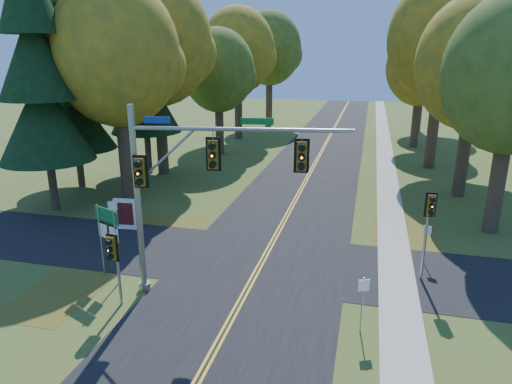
% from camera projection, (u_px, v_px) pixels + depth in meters
% --- Properties ---
extents(ground, '(160.00, 160.00, 0.00)m').
position_uv_depth(ground, '(253.00, 279.00, 20.17)').
color(ground, '#455B20').
rests_on(ground, ground).
extents(road_main, '(8.00, 160.00, 0.02)m').
position_uv_depth(road_main, '(253.00, 279.00, 20.17)').
color(road_main, black).
rests_on(road_main, ground).
extents(road_cross, '(60.00, 6.00, 0.02)m').
position_uv_depth(road_cross, '(263.00, 260.00, 22.03)').
color(road_cross, black).
rests_on(road_cross, ground).
extents(centerline_left, '(0.10, 160.00, 0.01)m').
position_uv_depth(centerline_left, '(250.00, 279.00, 20.19)').
color(centerline_left, gold).
rests_on(centerline_left, road_main).
extents(centerline_right, '(0.10, 160.00, 0.01)m').
position_uv_depth(centerline_right, '(255.00, 279.00, 20.14)').
color(centerline_right, gold).
rests_on(centerline_right, road_main).
extents(sidewalk_east, '(1.60, 160.00, 0.06)m').
position_uv_depth(sidewalk_east, '(399.00, 296.00, 18.73)').
color(sidewalk_east, '#9E998E').
rests_on(sidewalk_east, ground).
extents(leaf_patch_w_near, '(4.00, 6.00, 0.00)m').
position_uv_depth(leaf_patch_w_near, '(158.00, 233.00, 25.39)').
color(leaf_patch_w_near, brown).
rests_on(leaf_patch_w_near, ground).
extents(leaf_patch_e, '(3.50, 8.00, 0.00)m').
position_uv_depth(leaf_patch_e, '(405.00, 242.00, 24.16)').
color(leaf_patch_e, brown).
rests_on(leaf_patch_e, ground).
extents(leaf_patch_w_far, '(3.00, 5.00, 0.00)m').
position_uv_depth(leaf_patch_w_far, '(62.00, 292.00, 19.13)').
color(leaf_patch_w_far, brown).
rests_on(leaf_patch_w_far, ground).
extents(tree_w_a, '(8.00, 8.00, 14.15)m').
position_uv_depth(tree_w_a, '(118.00, 55.00, 28.67)').
color(tree_w_a, '#38281C').
rests_on(tree_w_a, ground).
extents(tree_w_b, '(8.60, 8.60, 15.38)m').
position_uv_depth(tree_w_b, '(157.00, 42.00, 34.95)').
color(tree_w_b, '#38281C').
rests_on(tree_w_b, ground).
extents(tree_e_b, '(7.60, 7.60, 13.33)m').
position_uv_depth(tree_e_b, '(476.00, 64.00, 29.47)').
color(tree_e_b, '#38281C').
rests_on(tree_e_b, ground).
extents(tree_w_c, '(6.80, 6.80, 11.91)m').
position_uv_depth(tree_w_c, '(219.00, 71.00, 42.75)').
color(tree_w_c, '#38281C').
rests_on(tree_w_c, ground).
extents(tree_e_c, '(8.80, 8.80, 15.79)m').
position_uv_depth(tree_e_c, '(444.00, 39.00, 36.72)').
color(tree_e_c, '#38281C').
rests_on(tree_e_c, ground).
extents(tree_w_d, '(8.20, 8.20, 14.56)m').
position_uv_depth(tree_w_d, '(239.00, 51.00, 50.42)').
color(tree_w_d, '#38281C').
rests_on(tree_w_d, ground).
extents(tree_e_d, '(7.00, 7.00, 12.32)m').
position_uv_depth(tree_e_d, '(422.00, 67.00, 46.09)').
color(tree_e_d, '#38281C').
rests_on(tree_e_d, ground).
extents(tree_w_e, '(8.40, 8.40, 14.97)m').
position_uv_depth(tree_w_e, '(270.00, 49.00, 60.17)').
color(tree_w_e, '#38281C').
rests_on(tree_w_e, ground).
extents(tree_e_e, '(7.80, 7.80, 13.74)m').
position_uv_depth(tree_e_e, '(425.00, 56.00, 55.46)').
color(tree_e_e, '#38281C').
rests_on(tree_e_e, ground).
extents(pine_a, '(5.60, 5.60, 19.48)m').
position_uv_depth(pine_a, '(36.00, 60.00, 26.40)').
color(pine_a, '#38281C').
rests_on(pine_a, ground).
extents(pine_b, '(5.60, 5.60, 17.31)m').
position_uv_depth(pine_b, '(69.00, 74.00, 31.69)').
color(pine_b, '#38281C').
rests_on(pine_b, ground).
extents(pine_c, '(5.60, 5.60, 20.56)m').
position_uv_depth(pine_c, '(141.00, 51.00, 35.18)').
color(pine_c, '#38281C').
rests_on(pine_c, ground).
extents(traffic_mast, '(8.48, 1.84, 7.77)m').
position_uv_depth(traffic_mast, '(188.00, 177.00, 17.60)').
color(traffic_mast, gray).
rests_on(traffic_mast, ground).
extents(east_signal_pole, '(0.47, 0.55, 4.09)m').
position_uv_depth(east_signal_pole, '(429.00, 215.00, 19.12)').
color(east_signal_pole, '#92969A').
rests_on(east_signal_pole, ground).
extents(ped_signal_pole, '(0.49, 0.56, 3.09)m').
position_uv_depth(ped_signal_pole, '(114.00, 253.00, 17.34)').
color(ped_signal_pole, gray).
rests_on(ped_signal_pole, ground).
extents(route_sign_cluster, '(1.46, 0.66, 3.37)m').
position_uv_depth(route_sign_cluster, '(108.00, 229.00, 19.58)').
color(route_sign_cluster, gray).
rests_on(route_sign_cluster, ground).
extents(info_kiosk, '(1.31, 0.31, 1.79)m').
position_uv_depth(info_kiosk, '(125.00, 214.00, 25.67)').
color(info_kiosk, white).
rests_on(info_kiosk, ground).
extents(reg_sign_e_north, '(0.37, 0.14, 2.00)m').
position_uv_depth(reg_sign_e_north, '(426.00, 237.00, 21.28)').
color(reg_sign_e_north, gray).
rests_on(reg_sign_e_north, ground).
extents(reg_sign_e_south, '(0.39, 0.18, 2.14)m').
position_uv_depth(reg_sign_e_south, '(363.00, 295.00, 16.00)').
color(reg_sign_e_south, gray).
rests_on(reg_sign_e_south, ground).
extents(reg_sign_w, '(0.44, 0.20, 2.40)m').
position_uv_depth(reg_sign_w, '(113.00, 214.00, 23.55)').
color(reg_sign_w, gray).
rests_on(reg_sign_w, ground).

